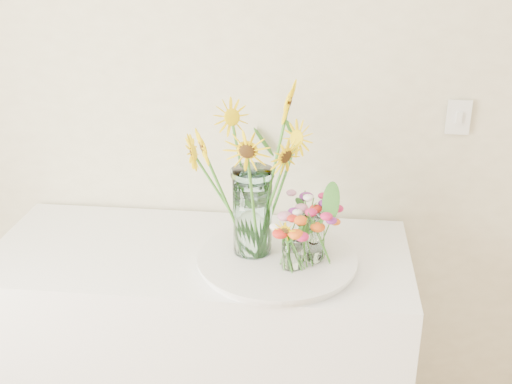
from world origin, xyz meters
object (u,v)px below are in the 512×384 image
(counter, at_px, (204,359))
(mason_jar, at_px, (252,212))
(tray, at_px, (277,262))
(small_vase_a, at_px, (292,253))
(small_vase_c, at_px, (311,231))
(small_vase_b, at_px, (313,245))

(counter, distance_m, mason_jar, 0.65)
(tray, bearing_deg, mason_jar, 158.61)
(counter, relative_size, small_vase_a, 12.90)
(mason_jar, bearing_deg, small_vase_c, 13.64)
(small_vase_b, bearing_deg, small_vase_c, 97.74)
(small_vase_b, bearing_deg, small_vase_a, -141.61)
(tray, height_order, small_vase_a, small_vase_a)
(counter, bearing_deg, small_vase_a, -21.75)
(counter, xyz_separation_m, small_vase_c, (0.37, 0.01, 0.54))
(small_vase_a, height_order, small_vase_b, small_vase_b)
(small_vase_b, distance_m, small_vase_c, 0.08)
(small_vase_b, bearing_deg, mason_jar, 169.00)
(counter, relative_size, small_vase_c, 10.77)
(counter, height_order, tray, tray)
(mason_jar, height_order, small_vase_b, mason_jar)
(tray, xyz_separation_m, mason_jar, (-0.08, 0.03, 0.16))
(counter, xyz_separation_m, small_vase_a, (0.32, -0.13, 0.53))
(counter, xyz_separation_m, mason_jar, (0.18, -0.04, 0.62))
(small_vase_a, bearing_deg, small_vase_b, 38.39)
(tray, xyz_separation_m, small_vase_b, (0.11, -0.01, 0.07))
(small_vase_a, bearing_deg, mason_jar, 146.13)
(mason_jar, xyz_separation_m, small_vase_b, (0.20, -0.04, -0.09))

